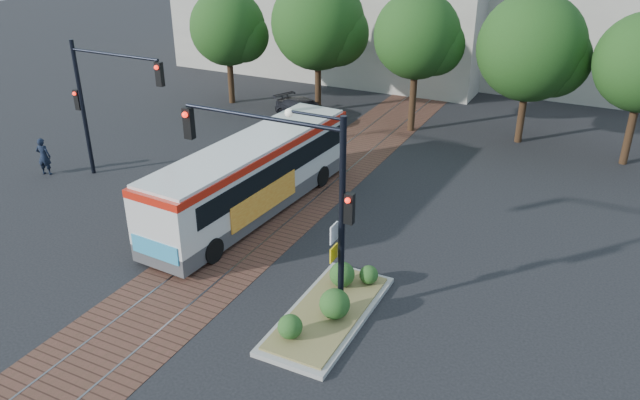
{
  "coord_description": "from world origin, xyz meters",
  "views": [
    {
      "loc": [
        11.39,
        -14.74,
        11.18
      ],
      "look_at": [
        2.49,
        3.07,
        1.6
      ],
      "focal_mm": 35.0,
      "sensor_mm": 36.0,
      "label": 1
    }
  ],
  "objects_px": {
    "city_bus": "(254,173)",
    "officer": "(44,156)",
    "signal_pole_main": "(302,181)",
    "signal_pole_left": "(99,93)",
    "traffic_island": "(330,305)",
    "parked_car": "(305,111)"
  },
  "relations": [
    {
      "from": "city_bus",
      "to": "parked_car",
      "type": "height_order",
      "value": "city_bus"
    },
    {
      "from": "city_bus",
      "to": "officer",
      "type": "xyz_separation_m",
      "value": [
        -10.39,
        -1.1,
        -0.77
      ]
    },
    {
      "from": "officer",
      "to": "parked_car",
      "type": "bearing_deg",
      "value": -139.43
    },
    {
      "from": "city_bus",
      "to": "parked_car",
      "type": "distance_m",
      "value": 11.35
    },
    {
      "from": "signal_pole_main",
      "to": "officer",
      "type": "bearing_deg",
      "value": 166.1
    },
    {
      "from": "signal_pole_left",
      "to": "parked_car",
      "type": "bearing_deg",
      "value": 69.34
    },
    {
      "from": "city_bus",
      "to": "parked_car",
      "type": "bearing_deg",
      "value": 111.39
    },
    {
      "from": "signal_pole_left",
      "to": "officer",
      "type": "bearing_deg",
      "value": -159.91
    },
    {
      "from": "signal_pole_left",
      "to": "officer",
      "type": "height_order",
      "value": "signal_pole_left"
    },
    {
      "from": "parked_car",
      "to": "city_bus",
      "type": "bearing_deg",
      "value": -138.96
    },
    {
      "from": "traffic_island",
      "to": "officer",
      "type": "xyz_separation_m",
      "value": [
        -16.09,
        3.83,
        0.53
      ]
    },
    {
      "from": "signal_pole_left",
      "to": "officer",
      "type": "distance_m",
      "value": 4.31
    },
    {
      "from": "signal_pole_left",
      "to": "traffic_island",
      "type": "bearing_deg",
      "value": -20.36
    },
    {
      "from": "city_bus",
      "to": "officer",
      "type": "relative_size",
      "value": 6.4
    },
    {
      "from": "city_bus",
      "to": "parked_car",
      "type": "relative_size",
      "value": 2.64
    },
    {
      "from": "signal_pole_main",
      "to": "signal_pole_left",
      "type": "relative_size",
      "value": 1.0
    },
    {
      "from": "signal_pole_main",
      "to": "parked_car",
      "type": "height_order",
      "value": "signal_pole_main"
    },
    {
      "from": "city_bus",
      "to": "signal_pole_left",
      "type": "height_order",
      "value": "signal_pole_left"
    },
    {
      "from": "signal_pole_left",
      "to": "parked_car",
      "type": "xyz_separation_m",
      "value": [
        4.08,
        10.81,
        -3.26
      ]
    },
    {
      "from": "traffic_island",
      "to": "signal_pole_main",
      "type": "distance_m",
      "value": 3.95
    },
    {
      "from": "officer",
      "to": "signal_pole_main",
      "type": "bearing_deg",
      "value": 147.11
    },
    {
      "from": "city_bus",
      "to": "signal_pole_main",
      "type": "xyz_separation_m",
      "value": [
        4.75,
        -4.84,
        2.53
      ]
    }
  ]
}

